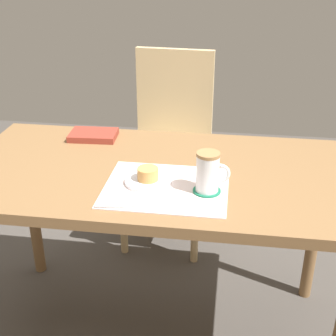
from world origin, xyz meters
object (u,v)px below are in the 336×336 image
Objects in this scene: pastry_plate at (148,181)px; pastry at (148,174)px; wooden_chair at (170,142)px; small_book at (93,135)px; dining_table at (156,189)px; coffee_mug at (208,172)px.

pastry is at bearing 90.00° from pastry_plate.
wooden_chair is 5.27× the size of small_book.
coffee_mug is (0.19, -0.14, 0.15)m from dining_table.
coffee_mug is 0.61m from small_book.
wooden_chair reaches higher than small_book.
coffee_mug is (0.19, -0.03, 0.04)m from pastry.
pastry_plate is 2.21× the size of pastry.
pastry_plate is (0.05, -0.84, 0.22)m from wooden_chair.
dining_table is 0.16m from pastry.
coffee_mug is at bearing -8.90° from pastry.
pastry reaches higher than small_book.
wooden_chair reaches higher than dining_table.
wooden_chair reaches higher than coffee_mug.
pastry is (0.05, -0.84, 0.24)m from wooden_chair.
small_book is (-0.28, 0.35, -0.02)m from pastry.
small_book is (-0.47, 0.38, -0.06)m from coffee_mug.
pastry_plate reaches higher than dining_table.
coffee_mug reaches higher than pastry.
coffee_mug is at bearing -41.80° from small_book.
pastry reaches higher than pastry_plate.
small_book is at bearing 69.00° from wooden_chair.
small_book is (-0.28, 0.35, 0.00)m from pastry_plate.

